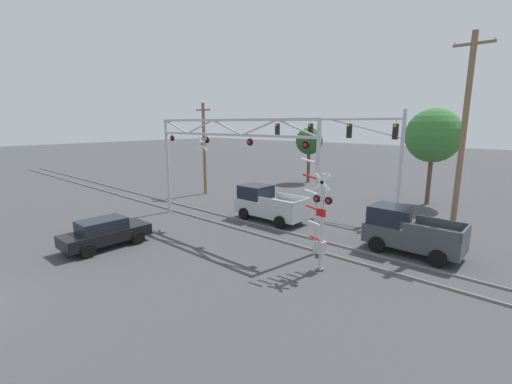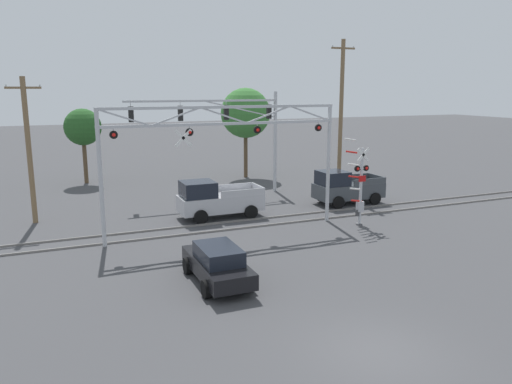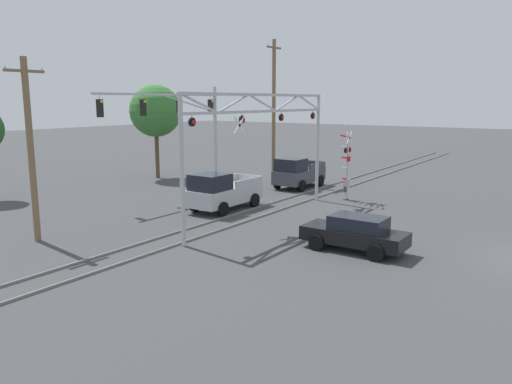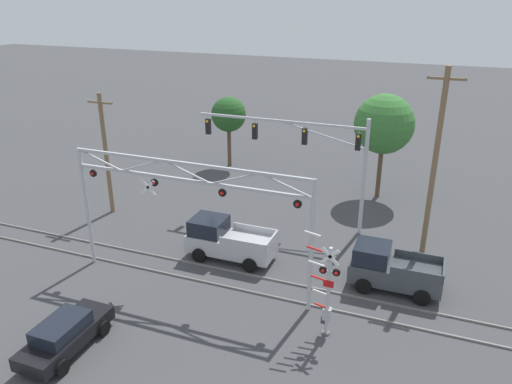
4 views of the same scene
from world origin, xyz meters
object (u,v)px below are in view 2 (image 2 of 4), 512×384
Objects in this scene: background_tree_far_left_verge at (246,113)px; traffic_signal_span at (236,123)px; sedan_waiting at (218,263)px; pickup_truck_lead at (216,200)px; crossing_signal_mast at (360,189)px; utility_pole_left at (29,149)px; pickup_truck_following at (345,188)px; utility_pole_right at (341,116)px; background_tree_beyond_span at (83,128)px; crossing_gantry at (224,142)px.

traffic_signal_span is at bearing -116.98° from background_tree_far_left_verge.
pickup_truck_lead is at bearing 72.12° from sedan_waiting.
crossing_signal_mast is 1.12× the size of sedan_waiting.
utility_pole_left is (-16.41, 7.43, 2.11)m from crossing_signal_mast.
utility_pole_right reaches higher than pickup_truck_following.
background_tree_beyond_span is (-12.83, 18.81, 2.36)m from crossing_signal_mast.
background_tree_beyond_span reaches higher than crossing_signal_mast.
sedan_waiting is at bearing -82.61° from background_tree_beyond_span.
background_tree_beyond_span reaches higher than sedan_waiting.
utility_pole_left reaches higher than pickup_truck_lead.
background_tree_far_left_verge is (16.26, 9.03, 1.20)m from utility_pole_left.
background_tree_beyond_span reaches higher than pickup_truck_following.
pickup_truck_following is 20.83m from background_tree_beyond_span.
sedan_waiting is 14.39m from utility_pole_left.
crossing_gantry is 2.56× the size of crossing_signal_mast.
background_tree_far_left_verge is at bearing 63.02° from traffic_signal_span.
pickup_truck_following is at bearing 38.88° from sedan_waiting.
traffic_signal_span is (3.91, 8.77, 0.28)m from crossing_gantry.
sedan_waiting is 0.58× the size of background_tree_far_left_verge.
utility_pole_right reaches higher than background_tree_far_left_verge.
utility_pole_left is at bearing -150.95° from background_tree_far_left_verge.
sedan_waiting is 0.54× the size of utility_pole_left.
traffic_signal_span reaches higher than crossing_gantry.
sedan_waiting is at bearing -141.12° from pickup_truck_following.
crossing_gantry is 1.16× the size of traffic_signal_span.
pickup_truck_following is 5.44m from utility_pole_right.
traffic_signal_span is 7.70m from pickup_truck_lead.
crossing_gantry reaches higher than pickup_truck_following.
crossing_gantry is 2.86× the size of sedan_waiting.
background_tree_far_left_verge reaches higher than crossing_signal_mast.
pickup_truck_lead is 1.12× the size of sedan_waiting.
traffic_signal_span is 1.44× the size of background_tree_far_left_verge.
utility_pole_left is at bearing 155.64° from crossing_signal_mast.
pickup_truck_following is at bearing -8.24° from utility_pole_left.
sedan_waiting is (-2.53, -6.35, -3.98)m from crossing_gantry.
sedan_waiting is at bearing -114.23° from background_tree_far_left_verge.
crossing_signal_mast is 18.14m from utility_pole_left.
crossing_gantry reaches higher than crossing_signal_mast.
utility_pole_right is at bearing 65.52° from crossing_signal_mast.
crossing_signal_mast is 1.00× the size of pickup_truck_lead.
crossing_signal_mast is (7.23, -1.48, -2.72)m from crossing_gantry.
crossing_gantry is 1.67× the size of background_tree_far_left_verge.
background_tree_beyond_span is 12.92m from background_tree_far_left_verge.
traffic_signal_span is at bearing 134.82° from pickup_truck_following.
crossing_gantry is 18.21m from background_tree_beyond_span.
crossing_gantry is at bearing -160.87° from pickup_truck_following.
utility_pole_left is at bearing 118.42° from sedan_waiting.
sedan_waiting is at bearing -107.88° from pickup_truck_lead.
traffic_signal_span is at bearing 65.96° from crossing_gantry.
utility_pole_right is (1.33, 2.91, 4.40)m from pickup_truck_following.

